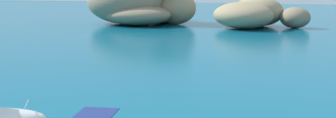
{
  "coord_description": "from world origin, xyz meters",
  "views": [
    {
      "loc": [
        11.18,
        -10.75,
        7.76
      ],
      "look_at": [
        -1.08,
        20.45,
        1.97
      ],
      "focal_mm": 44.17,
      "sensor_mm": 36.0,
      "label": 1
    }
  ],
  "objects": [
    {
      "name": "islet_large",
      "position": [
        -27.76,
        71.82,
        4.25
      ],
      "size": [
        26.6,
        24.83,
        9.67
      ],
      "color": "#84755B",
      "rests_on": "ground"
    },
    {
      "name": "islet_small",
      "position": [
        -2.83,
        72.52,
        2.63
      ],
      "size": [
        20.62,
        21.8,
        6.0
      ],
      "color": "#9E8966",
      "rests_on": "ground"
    }
  ]
}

